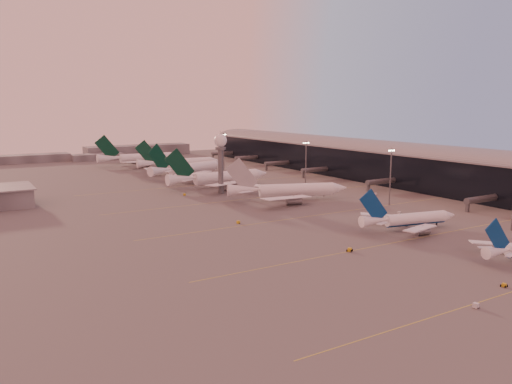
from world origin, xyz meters
TOP-DOWN VIEW (x-y plane):
  - ground at (0.00, 0.00)m, footprint 700.00×700.00m
  - taxiway_markings at (30.00, 56.00)m, footprint 180.00×185.25m
  - terminal at (107.88, 110.09)m, footprint 57.00×362.00m
  - radar_tower at (5.00, 120.00)m, footprint 6.40×6.40m
  - mast_b at (55.00, 55.00)m, footprint 3.60×0.56m
  - mast_c at (50.00, 110.00)m, footprint 3.60×0.56m
  - mast_d at (48.00, 200.00)m, footprint 3.60×0.56m
  - distant_horizon at (2.62, 325.14)m, footprint 165.00×37.50m
  - narrowbody_mid at (28.05, 19.36)m, footprint 39.73×31.41m
  - widebody_white at (23.55, 87.33)m, footprint 55.11×43.39m
  - greentail_a at (13.37, 137.50)m, footprint 61.08×49.31m
  - greentail_b at (14.83, 182.51)m, footprint 58.20×46.19m
  - greentail_c at (22.23, 214.78)m, footprint 58.78×47.32m
  - greentail_d at (8.82, 256.05)m, footprint 63.61×51.25m
  - gsv_truck_a at (-12.57, -36.61)m, footprint 6.06×2.90m
  - gsv_tug_near at (4.19, -32.10)m, footprint 2.21×3.22m
  - gsv_tug_mid at (-7.90, 9.72)m, footprint 3.76×4.23m
  - gsv_truck_b at (45.28, 39.63)m, footprint 5.26×2.05m
  - gsv_truck_c at (-18.71, 58.79)m, footprint 5.56×3.91m
  - gsv_catering_b at (67.66, 76.08)m, footprint 6.10×3.64m
  - gsv_tug_far at (18.69, 92.93)m, footprint 3.31×4.42m
  - gsv_truck_d at (-13.33, 123.84)m, footprint 3.55×5.06m
  - gsv_tug_hangar at (34.05, 147.49)m, footprint 3.25×2.28m

SIDE VIEW (x-z plane):
  - ground at x=0.00m, z-range 0.00..0.00m
  - taxiway_markings at x=30.00m, z-range 0.00..0.02m
  - gsv_tug_hangar at x=34.05m, z-range 0.01..0.87m
  - gsv_tug_near at x=4.19m, z-range 0.01..0.87m
  - gsv_tug_mid at x=-7.90m, z-range 0.02..1.05m
  - gsv_tug_far at x=18.69m, z-range 0.02..1.14m
  - gsv_truck_d at x=-13.33m, z-range 0.02..1.95m
  - gsv_truck_b at x=45.28m, z-range 0.02..2.14m
  - gsv_truck_c at x=-18.71m, z-range 0.02..2.14m
  - gsv_truck_a at x=-12.57m, z-range 0.02..2.37m
  - gsv_catering_b at x=67.66m, z-range 0.00..4.67m
  - narrowbody_mid at x=28.05m, z-range -4.66..11.01m
  - widebody_white at x=23.55m, z-range -6.62..13.64m
  - greentail_c at x=22.23m, z-range -6.90..14.44m
  - distant_horizon at x=2.62m, z-range -0.61..8.39m
  - greentail_b at x=14.83m, z-range -7.14..14.93m
  - greentail_a at x=13.37m, z-range -7.17..15.01m
  - greentail_d at x=8.82m, z-range -7.47..15.63m
  - terminal at x=107.88m, z-range -1.00..22.04m
  - mast_b at x=55.00m, z-range 1.24..26.24m
  - mast_c at x=50.00m, z-range 1.24..26.24m
  - mast_d at x=48.00m, z-range 1.24..26.24m
  - radar_tower at x=5.00m, z-range 5.40..36.50m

